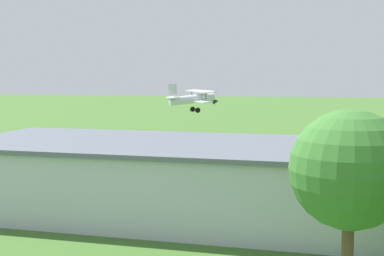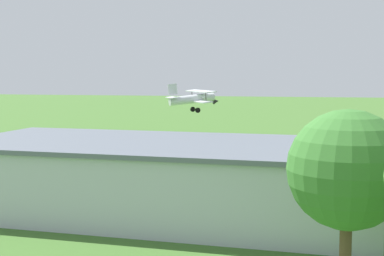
{
  "view_description": "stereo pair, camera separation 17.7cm",
  "coord_description": "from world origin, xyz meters",
  "px_view_note": "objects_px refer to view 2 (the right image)",
  "views": [
    {
      "loc": [
        -13.52,
        71.22,
        11.19
      ],
      "look_at": [
        -0.45,
        9.73,
        5.02
      ],
      "focal_mm": 52.13,
      "sensor_mm": 36.0,
      "label": 1
    },
    {
      "loc": [
        -13.7,
        71.18,
        11.19
      ],
      "look_at": [
        -0.45,
        9.73,
        5.02
      ],
      "focal_mm": 52.13,
      "sensor_mm": 36.0,
      "label": 2
    }
  ],
  "objects_px": {
    "person_crossing_taxiway": "(251,169)",
    "person_near_hangar_door": "(137,166)",
    "car_blue": "(15,165)",
    "biplane": "(194,98)",
    "car_silver": "(76,166)",
    "hangar": "(164,177)",
    "person_walking_on_apron": "(334,169)",
    "person_watching_takeoff": "(139,165)",
    "tree_behind_hangar_right": "(348,170)",
    "person_at_fence_line": "(179,165)"
  },
  "relations": [
    {
      "from": "hangar",
      "to": "person_near_hangar_door",
      "type": "xyz_separation_m",
      "value": [
        7.55,
        -16.33,
        -2.03
      ]
    },
    {
      "from": "person_at_fence_line",
      "to": "person_walking_on_apron",
      "type": "bearing_deg",
      "value": -175.87
    },
    {
      "from": "hangar",
      "to": "person_walking_on_apron",
      "type": "distance_m",
      "value": 24.01
    },
    {
      "from": "biplane",
      "to": "person_crossing_taxiway",
      "type": "bearing_deg",
      "value": 137.62
    },
    {
      "from": "person_walking_on_apron",
      "to": "tree_behind_hangar_right",
      "type": "height_order",
      "value": "tree_behind_hangar_right"
    },
    {
      "from": "car_silver",
      "to": "car_blue",
      "type": "relative_size",
      "value": 0.87
    },
    {
      "from": "car_blue",
      "to": "biplane",
      "type": "bearing_deg",
      "value": -149.75
    },
    {
      "from": "car_silver",
      "to": "car_blue",
      "type": "height_order",
      "value": "car_blue"
    },
    {
      "from": "hangar",
      "to": "tree_behind_hangar_right",
      "type": "height_order",
      "value": "tree_behind_hangar_right"
    },
    {
      "from": "person_near_hangar_door",
      "to": "person_crossing_taxiway",
      "type": "xyz_separation_m",
      "value": [
        -12.64,
        -0.94,
        -0.08
      ]
    },
    {
      "from": "hangar",
      "to": "car_silver",
      "type": "height_order",
      "value": "hangar"
    },
    {
      "from": "person_watching_takeoff",
      "to": "person_crossing_taxiway",
      "type": "relative_size",
      "value": 0.99
    },
    {
      "from": "hangar",
      "to": "car_blue",
      "type": "bearing_deg",
      "value": -33.11
    },
    {
      "from": "person_walking_on_apron",
      "to": "person_watching_takeoff",
      "type": "bearing_deg",
      "value": 4.26
    },
    {
      "from": "hangar",
      "to": "car_silver",
      "type": "relative_size",
      "value": 8.13
    },
    {
      "from": "person_watching_takeoff",
      "to": "person_walking_on_apron",
      "type": "height_order",
      "value": "person_walking_on_apron"
    },
    {
      "from": "hangar",
      "to": "person_walking_on_apron",
      "type": "height_order",
      "value": "hangar"
    },
    {
      "from": "car_silver",
      "to": "person_watching_takeoff",
      "type": "xyz_separation_m",
      "value": [
        -6.47,
        -2.85,
        -0.06
      ]
    },
    {
      "from": "person_near_hangar_door",
      "to": "tree_behind_hangar_right",
      "type": "distance_m",
      "value": 39.2
    },
    {
      "from": "biplane",
      "to": "car_blue",
      "type": "xyz_separation_m",
      "value": [
        18.31,
        10.68,
        -7.24
      ]
    },
    {
      "from": "tree_behind_hangar_right",
      "to": "biplane",
      "type": "bearing_deg",
      "value": -68.79
    },
    {
      "from": "person_at_fence_line",
      "to": "biplane",
      "type": "bearing_deg",
      "value": -94.04
    },
    {
      "from": "biplane",
      "to": "tree_behind_hangar_right",
      "type": "bearing_deg",
      "value": 111.21
    },
    {
      "from": "biplane",
      "to": "car_silver",
      "type": "height_order",
      "value": "biplane"
    },
    {
      "from": "person_watching_takeoff",
      "to": "person_walking_on_apron",
      "type": "xyz_separation_m",
      "value": [
        -21.73,
        -1.62,
        0.01
      ]
    },
    {
      "from": "car_silver",
      "to": "person_at_fence_line",
      "type": "distance_m",
      "value": 11.47
    },
    {
      "from": "hangar",
      "to": "person_watching_takeoff",
      "type": "bearing_deg",
      "value": -66.51
    },
    {
      "from": "person_near_hangar_door",
      "to": "car_blue",
      "type": "bearing_deg",
      "value": 10.89
    },
    {
      "from": "biplane",
      "to": "person_crossing_taxiway",
      "type": "distance_m",
      "value": 12.9
    },
    {
      "from": "person_watching_takeoff",
      "to": "person_crossing_taxiway",
      "type": "distance_m",
      "value": 12.82
    },
    {
      "from": "person_crossing_taxiway",
      "to": "tree_behind_hangar_right",
      "type": "distance_m",
      "value": 35.18
    },
    {
      "from": "person_watching_takeoff",
      "to": "person_near_hangar_door",
      "type": "xyz_separation_m",
      "value": [
        -0.17,
        1.44,
        0.09
      ]
    },
    {
      "from": "hangar",
      "to": "car_silver",
      "type": "bearing_deg",
      "value": -46.42
    },
    {
      "from": "person_walking_on_apron",
      "to": "hangar",
      "type": "bearing_deg",
      "value": 54.15
    },
    {
      "from": "car_blue",
      "to": "car_silver",
      "type": "bearing_deg",
      "value": -170.16
    },
    {
      "from": "biplane",
      "to": "person_at_fence_line",
      "type": "distance_m",
      "value": 9.63
    },
    {
      "from": "biplane",
      "to": "person_near_hangar_door",
      "type": "height_order",
      "value": "biplane"
    },
    {
      "from": "car_silver",
      "to": "person_crossing_taxiway",
      "type": "relative_size",
      "value": 2.65
    },
    {
      "from": "person_at_fence_line",
      "to": "tree_behind_hangar_right",
      "type": "relative_size",
      "value": 0.18
    },
    {
      "from": "person_at_fence_line",
      "to": "person_watching_takeoff",
      "type": "relative_size",
      "value": 1.08
    },
    {
      "from": "hangar",
      "to": "car_blue",
      "type": "relative_size",
      "value": 7.06
    },
    {
      "from": "person_at_fence_line",
      "to": "person_crossing_taxiway",
      "type": "distance_m",
      "value": 8.32
    },
    {
      "from": "person_watching_takeoff",
      "to": "car_silver",
      "type": "bearing_deg",
      "value": 23.75
    },
    {
      "from": "hangar",
      "to": "person_walking_on_apron",
      "type": "relative_size",
      "value": 21.55
    },
    {
      "from": "car_blue",
      "to": "tree_behind_hangar_right",
      "type": "xyz_separation_m",
      "value": [
        -34.17,
        30.19,
        5.87
      ]
    },
    {
      "from": "hangar",
      "to": "biplane",
      "type": "height_order",
      "value": "biplane"
    },
    {
      "from": "person_at_fence_line",
      "to": "person_near_hangar_door",
      "type": "height_order",
      "value": "person_near_hangar_door"
    },
    {
      "from": "hangar",
      "to": "person_near_hangar_door",
      "type": "distance_m",
      "value": 18.1
    },
    {
      "from": "person_crossing_taxiway",
      "to": "person_near_hangar_door",
      "type": "bearing_deg",
      "value": 4.25
    },
    {
      "from": "person_near_hangar_door",
      "to": "person_walking_on_apron",
      "type": "bearing_deg",
      "value": -171.93
    }
  ]
}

